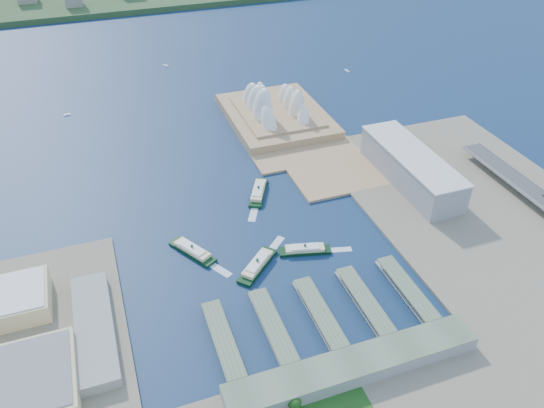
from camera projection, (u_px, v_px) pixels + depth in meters
name	position (u px, v px, depth m)	size (l,w,h in m)	color
ground	(274.00, 265.00, 500.80)	(3000.00, 3000.00, 0.00)	#0D1E3F
east_land	(517.00, 241.00, 527.34)	(240.00, 500.00, 3.00)	#7A715D
peninsula	(283.00, 125.00, 727.67)	(135.00, 220.00, 3.00)	tan
opera_house	(276.00, 99.00, 724.38)	(134.00, 180.00, 58.00)	white
toaster_building	(411.00, 168.00, 603.10)	(45.00, 155.00, 35.00)	gray
ferry_wharves	(320.00, 314.00, 444.68)	(184.00, 90.00, 9.30)	#57684E
terminal_building	(354.00, 367.00, 396.62)	(200.00, 28.00, 12.00)	gray
ferry_a	(192.00, 249.00, 511.75)	(13.75, 54.01, 10.21)	black
ferry_b	(258.00, 190.00, 593.46)	(14.13, 55.50, 10.49)	black
ferry_c	(257.00, 263.00, 495.19)	(13.99, 54.98, 10.40)	black
ferry_d	(305.00, 248.00, 513.41)	(12.79, 50.27, 9.50)	black
boat_b	(67.00, 115.00, 755.48)	(3.18, 9.09, 2.46)	white
boat_c	(347.00, 71.00, 888.49)	(3.42, 11.72, 2.64)	white
boat_e	(166.00, 65.00, 907.43)	(3.41, 10.71, 2.63)	white
car_c	(544.00, 196.00, 566.59)	(1.91, 4.69, 1.36)	slate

